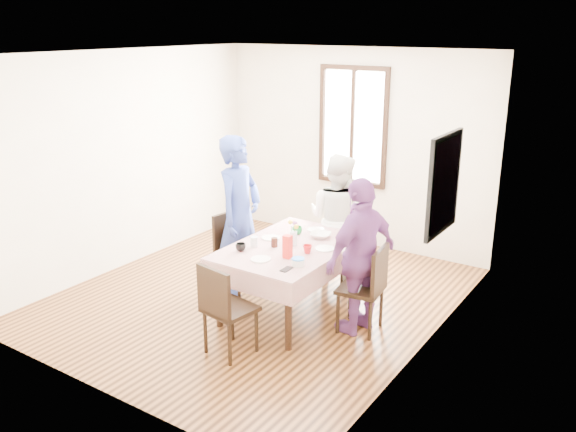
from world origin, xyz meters
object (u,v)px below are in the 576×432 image
(chair_near, at_px, (230,308))
(person_left, at_px, (239,216))
(dining_table, at_px, (291,279))
(chair_right, at_px, (361,288))
(chair_left, at_px, (239,253))
(chair_far, at_px, (337,244))
(person_far, at_px, (337,219))
(person_right, at_px, (360,256))

(chair_near, xyz_separation_m, person_left, (-0.79, 1.16, 0.46))
(dining_table, distance_m, chair_right, 0.81)
(chair_left, relative_size, chair_far, 1.00)
(chair_far, height_order, chair_near, same)
(chair_near, bearing_deg, chair_left, 133.86)
(person_far, bearing_deg, chair_right, 132.48)
(chair_left, relative_size, person_right, 0.57)
(chair_near, bearing_deg, chair_right, 62.05)
(dining_table, distance_m, person_right, 0.90)
(dining_table, xyz_separation_m, chair_right, (0.81, 0.05, 0.08))
(chair_right, height_order, person_right, person_right)
(chair_left, relative_size, person_far, 0.58)
(person_far, distance_m, person_right, 1.24)
(person_left, relative_size, person_right, 1.14)
(chair_left, distance_m, chair_far, 1.20)
(chair_right, xyz_separation_m, person_left, (-1.60, 0.09, 0.46))
(person_left, distance_m, person_right, 1.58)
(chair_right, bearing_deg, chair_near, 136.01)
(dining_table, height_order, chair_far, chair_far)
(chair_left, height_order, person_far, person_far)
(person_right, bearing_deg, person_far, -126.26)
(chair_far, bearing_deg, chair_near, 91.89)
(chair_right, bearing_deg, person_right, 83.05)
(chair_far, relative_size, person_left, 0.50)
(chair_right, relative_size, person_far, 0.58)
(chair_far, distance_m, chair_near, 2.05)
(chair_right, bearing_deg, chair_far, 32.63)
(person_left, distance_m, person_far, 1.18)
(dining_table, relative_size, person_right, 0.93)
(person_right, bearing_deg, chair_right, 104.38)
(chair_near, xyz_separation_m, person_right, (0.79, 1.07, 0.34))
(chair_left, bearing_deg, dining_table, 88.45)
(chair_far, height_order, person_left, person_left)
(chair_right, bearing_deg, person_left, 79.71)
(dining_table, relative_size, chair_right, 1.64)
(chair_near, relative_size, person_right, 0.57)
(chair_near, relative_size, person_far, 0.58)
(dining_table, bearing_deg, person_far, 90.00)
(chair_right, xyz_separation_m, chair_near, (-0.81, -1.07, 0.00))
(chair_far, xyz_separation_m, chair_near, (0.00, -2.05, 0.00))
(person_right, bearing_deg, chair_left, -78.96)
(person_left, bearing_deg, chair_right, -97.82)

